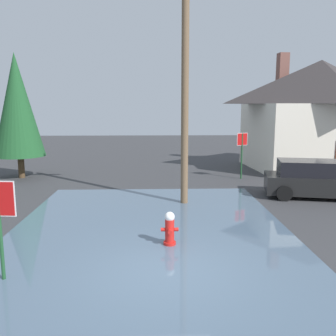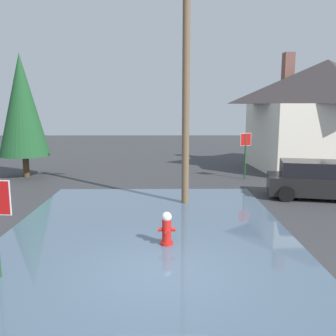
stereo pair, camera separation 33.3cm
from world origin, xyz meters
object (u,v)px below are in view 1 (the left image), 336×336
at_px(utility_pole, 185,88).
at_px(stop_sign_far, 242,147).
at_px(fire_hydrant, 170,229).
at_px(house, 318,113).
at_px(pine_tree_mid_left, 17,105).
at_px(parked_car, 316,180).

height_order(utility_pole, stop_sign_far, utility_pole).
bearing_deg(fire_hydrant, utility_pole, 80.50).
height_order(utility_pole, house, utility_pole).
bearing_deg(pine_tree_mid_left, stop_sign_far, -3.36).
height_order(stop_sign_far, pine_tree_mid_left, pine_tree_mid_left).
distance_m(utility_pole, pine_tree_mid_left, 9.97).
relative_size(fire_hydrant, pine_tree_mid_left, 0.15).
distance_m(utility_pole, house, 11.87).
height_order(fire_hydrant, house, house).
bearing_deg(stop_sign_far, parked_car, -61.27).
relative_size(house, parked_car, 1.96).
xyz_separation_m(stop_sign_far, house, (5.33, 3.17, 1.66)).
distance_m(stop_sign_far, parked_car, 4.66).
bearing_deg(pine_tree_mid_left, parked_car, -18.69).
height_order(house, parked_car, house).
xyz_separation_m(fire_hydrant, parked_car, (6.29, 5.20, 0.27)).
distance_m(parked_car, pine_tree_mid_left, 14.93).
relative_size(stop_sign_far, parked_car, 0.54).
height_order(stop_sign_far, parked_car, stop_sign_far).
xyz_separation_m(utility_pole, stop_sign_far, (3.37, 4.84, -2.76)).
bearing_deg(house, stop_sign_far, -149.24).
relative_size(parked_car, pine_tree_mid_left, 0.69).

